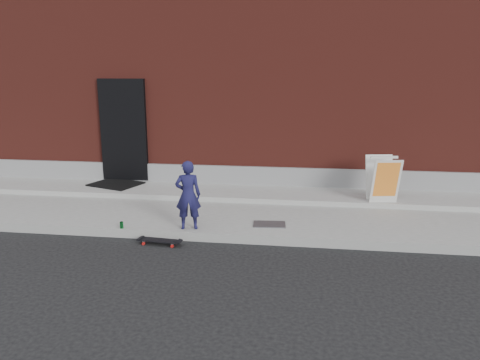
% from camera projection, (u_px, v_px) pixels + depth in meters
% --- Properties ---
extents(ground, '(80.00, 80.00, 0.00)m').
position_uv_depth(ground, '(213.00, 243.00, 7.54)').
color(ground, black).
rests_on(ground, ground).
extents(sidewalk, '(20.00, 3.00, 0.15)m').
position_uv_depth(sidewalk, '(228.00, 211.00, 8.96)').
color(sidewalk, gray).
rests_on(sidewalk, ground).
extents(apron, '(20.00, 1.20, 0.10)m').
position_uv_depth(apron, '(235.00, 193.00, 9.80)').
color(apron, gray).
rests_on(apron, sidewalk).
extents(building, '(20.00, 8.10, 5.00)m').
position_uv_depth(building, '(258.00, 77.00, 13.70)').
color(building, '#5C2019').
rests_on(building, ground).
extents(child, '(0.46, 0.35, 1.15)m').
position_uv_depth(child, '(188.00, 195.00, 7.62)').
color(child, '#181741').
rests_on(child, sidewalk).
extents(skateboard, '(0.71, 0.24, 0.08)m').
position_uv_depth(skateboard, '(159.00, 241.00, 7.44)').
color(skateboard, red).
rests_on(skateboard, ground).
extents(pizza_sign, '(0.63, 0.70, 0.88)m').
position_uv_depth(pizza_sign, '(383.00, 179.00, 8.89)').
color(pizza_sign, silver).
rests_on(pizza_sign, apron).
extents(soda_can, '(0.08, 0.08, 0.11)m').
position_uv_depth(soda_can, '(122.00, 225.00, 7.75)').
color(soda_can, '#187A30').
rests_on(soda_can, sidewalk).
extents(doormat, '(1.22, 1.10, 0.03)m').
position_uv_depth(doormat, '(116.00, 184.00, 10.28)').
color(doormat, black).
rests_on(doormat, apron).
extents(utility_plate, '(0.57, 0.39, 0.02)m').
position_uv_depth(utility_plate, '(269.00, 224.00, 7.93)').
color(utility_plate, '#56575B').
rests_on(utility_plate, sidewalk).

